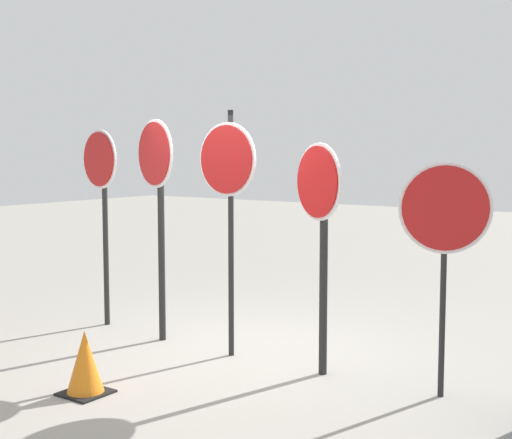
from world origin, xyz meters
name	(u,v)px	position (x,y,z in m)	size (l,w,h in m)	color
ground_plane	(234,357)	(0.00, 0.00, 0.00)	(40.00, 40.00, 0.00)	gray
stop_sign_0	(101,182)	(-2.15, 0.20, 1.77)	(0.71, 0.18, 2.40)	black
stop_sign_1	(157,183)	(-1.10, 0.05, 1.79)	(0.73, 0.27, 2.49)	black
stop_sign_2	(228,179)	(-0.07, 0.00, 1.86)	(0.76, 0.14, 2.55)	black
stop_sign_3	(320,211)	(1.01, 0.01, 1.57)	(0.66, 0.35, 2.22)	black
stop_sign_4	(445,221)	(2.21, 0.04, 1.55)	(0.74, 0.30, 2.05)	black
traffic_cone_0	(85,363)	(-0.40, -1.65, 0.28)	(0.39, 0.39, 0.57)	black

